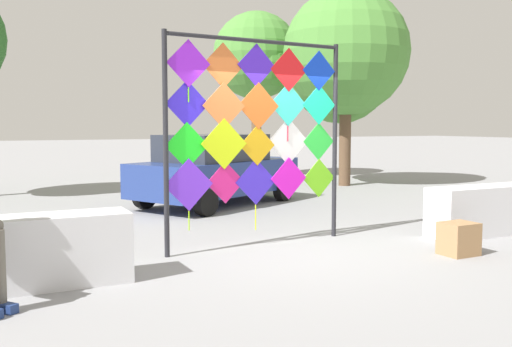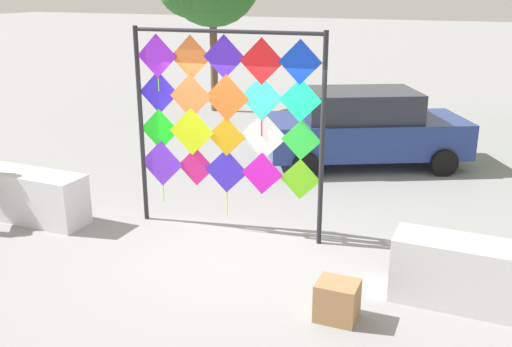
# 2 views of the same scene
# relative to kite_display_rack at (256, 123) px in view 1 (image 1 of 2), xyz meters

# --- Properties ---
(ground) EXTENTS (120.00, 120.00, 0.00)m
(ground) POSITION_rel_kite_display_rack_xyz_m (0.29, -0.62, -1.79)
(ground) COLOR gray
(kite_display_rack) EXTENTS (2.88, 0.28, 3.01)m
(kite_display_rack) POSITION_rel_kite_display_rack_xyz_m (0.00, 0.00, 0.00)
(kite_display_rack) COLOR #232328
(kite_display_rack) RESTS_ON ground
(parked_car) EXTENTS (4.34, 3.39, 1.55)m
(parked_car) POSITION_rel_kite_display_rack_xyz_m (1.07, 4.20, -1.00)
(parked_car) COLOR navy
(parked_car) RESTS_ON ground
(cardboard_box_large) EXTENTS (0.46, 0.40, 0.45)m
(cardboard_box_large) POSITION_rel_kite_display_rack_xyz_m (2.22, -1.73, -1.57)
(cardboard_box_large) COLOR #9E754C
(cardboard_box_large) RESTS_ON ground
(tree_palm_like) EXTENTS (3.62, 4.05, 5.62)m
(tree_palm_like) POSITION_rel_kite_display_rack_xyz_m (6.08, 6.50, 1.88)
(tree_palm_like) COLOR brown
(tree_palm_like) RESTS_ON ground
(tree_far_right) EXTENTS (2.87, 2.89, 5.46)m
(tree_far_right) POSITION_rel_kite_display_rack_xyz_m (4.74, 9.50, 2.21)
(tree_far_right) COLOR brown
(tree_far_right) RESTS_ON ground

